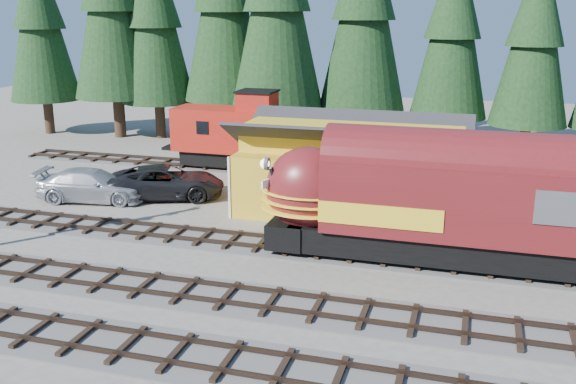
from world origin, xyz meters
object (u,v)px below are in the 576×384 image
(depot, at_px, (351,160))
(pickup_truck_b, at_px, (93,185))
(pickup_truck_a, at_px, (165,182))
(locomotive, at_px, (442,206))
(caboose, at_px, (245,134))

(depot, xyz_separation_m, pickup_truck_b, (-14.97, -2.21, -2.02))
(depot, height_order, pickup_truck_a, depot)
(locomotive, xyz_separation_m, caboose, (-14.24, 14.00, -0.11))
(locomotive, distance_m, pickup_truck_a, 17.59)
(pickup_truck_a, bearing_deg, depot, -107.08)
(depot, height_order, pickup_truck_b, depot)
(pickup_truck_a, bearing_deg, pickup_truck_b, 95.71)
(locomotive, relative_size, pickup_truck_b, 2.62)
(depot, xyz_separation_m, pickup_truck_a, (-11.13, -0.43, -1.99))
(caboose, bearing_deg, pickup_truck_b, -121.78)
(locomotive, relative_size, pickup_truck_a, 2.44)
(depot, distance_m, locomotive, 8.38)
(locomotive, xyz_separation_m, pickup_truck_a, (-16.42, 6.07, -1.71))
(locomotive, distance_m, caboose, 19.97)
(locomotive, height_order, pickup_truck_b, locomotive)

